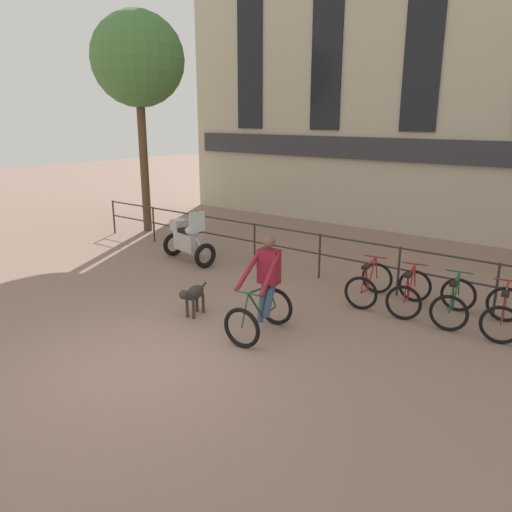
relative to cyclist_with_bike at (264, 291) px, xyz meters
name	(u,v)px	position (x,y,z in m)	size (l,w,h in m)	color
ground_plane	(143,364)	(-0.77, -2.03, -0.76)	(60.00, 60.00, 0.00)	#8E7060
canal_railing	(320,248)	(-0.77, 3.17, -0.05)	(15.05, 0.05, 1.05)	#2D2B28
building_facade	(429,37)	(-0.77, 8.96, 5.04)	(18.00, 0.72, 11.66)	#BCB299
cyclist_with_bike	(264,291)	(0.00, 0.00, 0.00)	(0.80, 1.23, 1.70)	black
dog	(193,294)	(-1.48, -0.21, -0.34)	(0.30, 0.86, 0.60)	#332D28
parked_motorcycle	(188,240)	(-4.13, 2.33, -0.20)	(1.67, 0.93, 1.35)	black
parked_bicycle_near_lamp	(369,284)	(0.78, 2.51, -0.41)	(0.80, 1.19, 0.86)	black
parked_bicycle_mid_left	(409,293)	(1.60, 2.51, -0.41)	(0.84, 1.20, 0.86)	black
parked_bicycle_mid_right	(454,302)	(2.43, 2.51, -0.41)	(0.80, 1.19, 0.86)	black
parked_bicycle_far_end	(503,313)	(3.26, 2.51, -0.41)	(0.81, 1.19, 0.86)	black
tree_canalside_left	(138,61)	(-7.72, 4.06, 4.43)	(2.78, 2.78, 6.62)	brown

